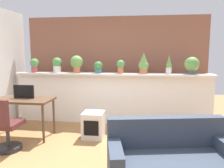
% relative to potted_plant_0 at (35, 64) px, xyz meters
% --- Properties ---
extents(ground_plane, '(12.00, 12.00, 0.00)m').
position_rel_potted_plant_0_xyz_m(ground_plane, '(1.81, -1.93, -1.36)').
color(ground_plane, '#9E7042').
extents(divider_wall, '(4.44, 0.16, 1.13)m').
position_rel_potted_plant_0_xyz_m(divider_wall, '(1.81, 0.07, -0.79)').
color(divider_wall, white).
rests_on(divider_wall, ground).
extents(plant_shelf, '(4.44, 0.35, 0.04)m').
position_rel_potted_plant_0_xyz_m(plant_shelf, '(1.81, 0.03, -0.21)').
color(plant_shelf, white).
rests_on(plant_shelf, divider_wall).
extents(brick_wall_behind, '(4.44, 0.10, 2.50)m').
position_rel_potted_plant_0_xyz_m(brick_wall_behind, '(1.81, 0.67, -0.11)').
color(brick_wall_behind, '#935B47').
rests_on(brick_wall_behind, ground).
extents(potted_plant_0, '(0.21, 0.21, 0.32)m').
position_rel_potted_plant_0_xyz_m(potted_plant_0, '(0.00, 0.00, 0.00)').
color(potted_plant_0, '#B7474C').
rests_on(potted_plant_0, plant_shelf).
extents(potted_plant_1, '(0.22, 0.22, 0.34)m').
position_rel_potted_plant_0_xyz_m(potted_plant_1, '(0.52, 0.07, -0.01)').
color(potted_plant_1, silver).
rests_on(potted_plant_1, plant_shelf).
extents(potted_plant_2, '(0.29, 0.29, 0.39)m').
position_rel_potted_plant_0_xyz_m(potted_plant_2, '(1.01, 0.02, 0.04)').
color(potted_plant_2, '#C66B42').
rests_on(potted_plant_2, plant_shelf).
extents(potted_plant_3, '(0.19, 0.19, 0.26)m').
position_rel_potted_plant_0_xyz_m(potted_plant_3, '(1.51, 0.02, -0.05)').
color(potted_plant_3, '#386B84').
rests_on(potted_plant_3, plant_shelf).
extents(potted_plant_4, '(0.18, 0.18, 0.30)m').
position_rel_potted_plant_0_xyz_m(potted_plant_4, '(2.01, 0.03, -0.02)').
color(potted_plant_4, '#C66B42').
rests_on(potted_plant_4, plant_shelf).
extents(potted_plant_5, '(0.22, 0.22, 0.46)m').
position_rel_potted_plant_0_xyz_m(potted_plant_5, '(2.52, 0.07, 0.03)').
color(potted_plant_5, '#C66B42').
rests_on(potted_plant_5, plant_shelf).
extents(potted_plant_6, '(0.12, 0.12, 0.42)m').
position_rel_potted_plant_0_xyz_m(potted_plant_6, '(3.06, 0.04, -0.00)').
color(potted_plant_6, silver).
rests_on(potted_plant_6, plant_shelf).
extents(potted_plant_7, '(0.31, 0.31, 0.37)m').
position_rel_potted_plant_0_xyz_m(potted_plant_7, '(3.54, 0.04, 0.01)').
color(potted_plant_7, '#4C4C51').
rests_on(potted_plant_7, plant_shelf).
extents(desk, '(1.10, 0.60, 0.75)m').
position_rel_potted_plant_0_xyz_m(desk, '(0.24, -1.02, -0.69)').
color(desk, brown).
rests_on(desk, ground).
extents(tv_monitor, '(0.41, 0.04, 0.26)m').
position_rel_potted_plant_0_xyz_m(tv_monitor, '(0.22, -0.94, -0.48)').
color(tv_monitor, black).
rests_on(tv_monitor, desk).
extents(office_chair, '(0.49, 0.49, 0.91)m').
position_rel_potted_plant_0_xyz_m(office_chair, '(0.27, -1.70, -0.97)').
color(office_chair, '#262628').
rests_on(office_chair, ground).
extents(side_cube_shelf, '(0.40, 0.41, 0.50)m').
position_rel_potted_plant_0_xyz_m(side_cube_shelf, '(1.58, -0.88, -1.11)').
color(side_cube_shelf, silver).
rests_on(side_cube_shelf, ground).
extents(couch, '(1.68, 1.05, 0.80)m').
position_rel_potted_plant_0_xyz_m(couch, '(2.88, -2.32, -1.07)').
color(couch, '#333D4C').
rests_on(couch, ground).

